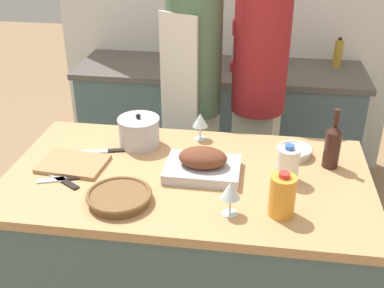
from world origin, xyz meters
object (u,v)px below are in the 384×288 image
at_px(person_cook_aproned, 194,89).
at_px(wine_glass_right, 200,121).
at_px(condiment_bottle_short, 184,53).
at_px(wicker_basket, 119,197).
at_px(wine_bottle_green, 333,145).
at_px(knife_paring, 61,179).
at_px(juice_jug, 282,196).
at_px(knife_chef, 103,151).
at_px(knife_bread, 63,179).
at_px(mixing_bowl, 294,151).
at_px(milk_jug, 288,164).
at_px(wine_glass_left, 231,191).
at_px(roasting_pan, 203,164).
at_px(stand_mixer, 245,49).
at_px(person_cook_guest, 259,85).
at_px(stock_pot, 139,132).
at_px(cutting_board, 74,163).
at_px(condiment_bottle_tall, 338,53).

bearing_deg(person_cook_aproned, wine_glass_right, -51.03).
bearing_deg(condiment_bottle_short, wicker_basket, -89.34).
bearing_deg(wine_bottle_green, wine_glass_right, 163.42).
bearing_deg(knife_paring, juice_jug, -6.87).
relative_size(knife_chef, knife_bread, 1.51).
xyz_separation_m(mixing_bowl, knife_paring, (-0.98, -0.36, -0.02)).
bearing_deg(milk_jug, wine_glass_left, -128.25).
relative_size(roasting_pan, wicker_basket, 1.24).
height_order(roasting_pan, wine_glass_left, wine_glass_left).
height_order(wine_bottle_green, knife_paring, wine_bottle_green).
height_order(juice_jug, knife_bread, juice_jug).
height_order(roasting_pan, juice_jug, juice_jug).
height_order(juice_jug, milk_jug, juice_jug).
distance_m(stand_mixer, person_cook_guest, 0.65).
xyz_separation_m(stock_pot, stand_mixer, (0.44, 1.22, 0.06)).
bearing_deg(cutting_board, knife_paring, -93.98).
relative_size(wine_bottle_green, wine_glass_left, 1.94).
height_order(knife_chef, knife_bread, same).
relative_size(wicker_basket, wine_glass_left, 1.83).
xyz_separation_m(roasting_pan, wine_bottle_green, (0.55, 0.15, 0.06)).
xyz_separation_m(knife_bread, person_cook_aproned, (0.42, 0.94, 0.07)).
distance_m(mixing_bowl, wine_glass_left, 0.56).
bearing_deg(wine_glass_right, stock_pot, -159.82).
height_order(mixing_bowl, wine_glass_right, wine_glass_right).
bearing_deg(knife_bread, mixing_bowl, 20.01).
relative_size(stand_mixer, person_cook_aproned, 0.19).
xyz_separation_m(mixing_bowl, wine_glass_right, (-0.45, 0.11, 0.07)).
relative_size(knife_chef, condiment_bottle_short, 1.37).
bearing_deg(knife_bread, wine_glass_right, 41.32).
bearing_deg(condiment_bottle_tall, wine_bottle_green, -97.72).
bearing_deg(person_cook_aproned, condiment_bottle_short, 131.35).
bearing_deg(wine_bottle_green, roasting_pan, -164.91).
height_order(stock_pot, person_cook_guest, person_cook_guest).
bearing_deg(condiment_bottle_tall, stand_mixer, -167.47).
bearing_deg(stock_pot, wine_glass_right, 20.18).
relative_size(mixing_bowl, stand_mixer, 0.49).
bearing_deg(knife_chef, person_cook_aproned, 63.65).
bearing_deg(juice_jug, wine_glass_left, -172.02).
xyz_separation_m(knife_chef, person_cook_guest, (0.70, 0.68, 0.12)).
distance_m(stock_pot, person_cook_guest, 0.80).
bearing_deg(wine_glass_left, wicker_basket, 177.85).
bearing_deg(wine_glass_right, wine_glass_left, -72.28).
xyz_separation_m(wicker_basket, wine_glass_right, (0.24, 0.58, 0.07)).
xyz_separation_m(roasting_pan, person_cook_guest, (0.21, 0.81, 0.07)).
distance_m(wine_bottle_green, person_cook_aproned, 0.96).
distance_m(wine_bottle_green, knife_paring, 1.17).
xyz_separation_m(cutting_board, juice_jug, (0.90, -0.24, 0.07)).
height_order(juice_jug, wine_glass_left, juice_jug).
bearing_deg(milk_jug, juice_jug, -96.43).
bearing_deg(stock_pot, wine_bottle_green, -4.98).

